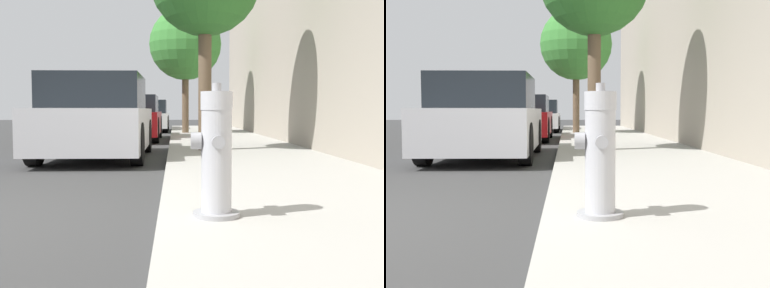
# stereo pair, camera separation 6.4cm
# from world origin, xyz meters

# --- Properties ---
(sidewalk_slab) EXTENTS (2.83, 40.00, 0.12)m
(sidewalk_slab) POSITION_xyz_m (3.25, 0.00, 0.06)
(sidewalk_slab) COLOR #A8A59E
(sidewalk_slab) RESTS_ON ground_plane
(fire_hydrant) EXTENTS (0.36, 0.35, 0.97)m
(fire_hydrant) POSITION_xyz_m (2.27, -0.35, 0.57)
(fire_hydrant) COLOR #97979C
(fire_hydrant) RESTS_ON sidewalk_slab
(parked_car_near) EXTENTS (1.85, 3.96, 1.53)m
(parked_car_near) POSITION_xyz_m (0.54, 5.10, 0.73)
(parked_car_near) COLOR #B7B7BC
(parked_car_near) RESTS_ON ground_plane
(parked_car_mid) EXTENTS (1.84, 4.14, 1.32)m
(parked_car_mid) POSITION_xyz_m (0.62, 10.44, 0.65)
(parked_car_mid) COLOR maroon
(parked_car_mid) RESTS_ON ground_plane
(parked_car_far) EXTENTS (1.77, 4.19, 1.31)m
(parked_car_far) POSITION_xyz_m (0.82, 16.50, 0.64)
(parked_car_far) COLOR silver
(parked_car_far) RESTS_ON ground_plane
(street_tree_far) EXTENTS (2.47, 2.47, 4.27)m
(street_tree_far) POSITION_xyz_m (2.33, 12.80, 3.14)
(street_tree_far) COLOR brown
(street_tree_far) RESTS_ON sidewalk_slab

